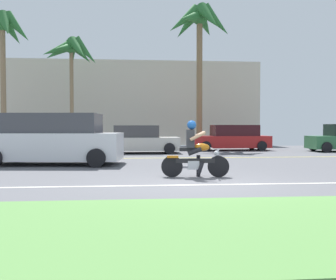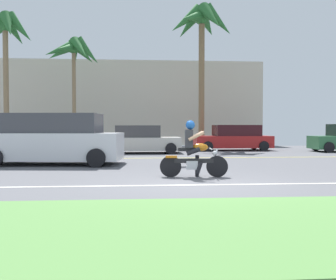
{
  "view_description": "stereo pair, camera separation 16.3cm",
  "coord_description": "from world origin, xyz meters",
  "px_view_note": "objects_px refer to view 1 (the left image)",
  "views": [
    {
      "loc": [
        -1.56,
        -9.15,
        1.36
      ],
      "look_at": [
        -0.32,
        4.39,
        0.9
      ],
      "focal_mm": 41.42,
      "sensor_mm": 36.0,
      "label": 1
    },
    {
      "loc": [
        -1.4,
        -9.16,
        1.36
      ],
      "look_at": [
        -0.32,
        4.39,
        0.9
      ],
      "focal_mm": 41.42,
      "sensor_mm": 36.0,
      "label": 2
    }
  ],
  "objects_px": {
    "parked_car_1": "(140,140)",
    "palm_tree_1": "(71,53)",
    "parked_car_2": "(231,138)",
    "palm_tree_2": "(199,27)",
    "motorcyclist": "(195,153)",
    "suv_nearby": "(52,140)",
    "parked_car_0": "(42,138)",
    "palm_tree_0": "(3,34)"
  },
  "relations": [
    {
      "from": "suv_nearby",
      "to": "parked_car_0",
      "type": "relative_size",
      "value": 1.33
    },
    {
      "from": "parked_car_1",
      "to": "palm_tree_0",
      "type": "xyz_separation_m",
      "value": [
        -8.06,
        3.94,
        6.21
      ]
    },
    {
      "from": "palm_tree_2",
      "to": "motorcyclist",
      "type": "bearing_deg",
      "value": -100.17
    },
    {
      "from": "palm_tree_2",
      "to": "palm_tree_1",
      "type": "bearing_deg",
      "value": 176.36
    },
    {
      "from": "palm_tree_0",
      "to": "palm_tree_2",
      "type": "distance_m",
      "value": 11.9
    },
    {
      "from": "motorcyclist",
      "to": "palm_tree_0",
      "type": "height_order",
      "value": "palm_tree_0"
    },
    {
      "from": "parked_car_2",
      "to": "palm_tree_2",
      "type": "relative_size",
      "value": 0.5
    },
    {
      "from": "motorcyclist",
      "to": "palm_tree_1",
      "type": "relative_size",
      "value": 0.26
    },
    {
      "from": "parked_car_1",
      "to": "palm_tree_0",
      "type": "height_order",
      "value": "palm_tree_0"
    },
    {
      "from": "suv_nearby",
      "to": "parked_car_1",
      "type": "xyz_separation_m",
      "value": [
        3.25,
        5.91,
        -0.22
      ]
    },
    {
      "from": "parked_car_2",
      "to": "suv_nearby",
      "type": "bearing_deg",
      "value": -137.61
    },
    {
      "from": "motorcyclist",
      "to": "palm_tree_1",
      "type": "distance_m",
      "value": 16.41
    },
    {
      "from": "motorcyclist",
      "to": "parked_car_2",
      "type": "bearing_deg",
      "value": 70.95
    },
    {
      "from": "parked_car_1",
      "to": "palm_tree_2",
      "type": "relative_size",
      "value": 0.43
    },
    {
      "from": "motorcyclist",
      "to": "palm_tree_0",
      "type": "xyz_separation_m",
      "value": [
        -9.36,
        13.8,
        6.24
      ]
    },
    {
      "from": "motorcyclist",
      "to": "palm_tree_2",
      "type": "distance_m",
      "value": 15.86
    },
    {
      "from": "suv_nearby",
      "to": "parked_car_2",
      "type": "bearing_deg",
      "value": 42.39
    },
    {
      "from": "motorcyclist",
      "to": "palm_tree_1",
      "type": "height_order",
      "value": "palm_tree_1"
    },
    {
      "from": "palm_tree_0",
      "to": "motorcyclist",
      "type": "bearing_deg",
      "value": -55.84
    },
    {
      "from": "parked_car_2",
      "to": "palm_tree_1",
      "type": "distance_m",
      "value": 11.27
    },
    {
      "from": "parked_car_0",
      "to": "palm_tree_2",
      "type": "xyz_separation_m",
      "value": [
        8.89,
        3.78,
        6.89
      ]
    },
    {
      "from": "motorcyclist",
      "to": "suv_nearby",
      "type": "distance_m",
      "value": 6.04
    },
    {
      "from": "parked_car_0",
      "to": "motorcyclist",
      "type": "bearing_deg",
      "value": -58.06
    },
    {
      "from": "suv_nearby",
      "to": "palm_tree_2",
      "type": "height_order",
      "value": "palm_tree_2"
    },
    {
      "from": "parked_car_0",
      "to": "palm_tree_1",
      "type": "height_order",
      "value": "palm_tree_1"
    },
    {
      "from": "motorcyclist",
      "to": "suv_nearby",
      "type": "xyz_separation_m",
      "value": [
        -4.56,
        3.95,
        0.25
      ]
    },
    {
      "from": "parked_car_1",
      "to": "motorcyclist",
      "type": "bearing_deg",
      "value": -82.45
    },
    {
      "from": "parked_car_2",
      "to": "parked_car_1",
      "type": "bearing_deg",
      "value": -159.75
    },
    {
      "from": "suv_nearby",
      "to": "parked_car_1",
      "type": "distance_m",
      "value": 6.75
    },
    {
      "from": "suv_nearby",
      "to": "parked_car_0",
      "type": "xyz_separation_m",
      "value": [
        -1.81,
        6.28,
        -0.13
      ]
    },
    {
      "from": "motorcyclist",
      "to": "parked_car_1",
      "type": "height_order",
      "value": "motorcyclist"
    },
    {
      "from": "palm_tree_0",
      "to": "palm_tree_1",
      "type": "xyz_separation_m",
      "value": [
        3.87,
        0.72,
        -0.91
      ]
    },
    {
      "from": "parked_car_1",
      "to": "palm_tree_1",
      "type": "height_order",
      "value": "palm_tree_1"
    },
    {
      "from": "parked_car_1",
      "to": "palm_tree_2",
      "type": "xyz_separation_m",
      "value": [
        3.82,
        4.15,
        6.98
      ]
    },
    {
      "from": "suv_nearby",
      "to": "palm_tree_1",
      "type": "distance_m",
      "value": 11.76
    },
    {
      "from": "parked_car_0",
      "to": "palm_tree_2",
      "type": "distance_m",
      "value": 11.86
    },
    {
      "from": "palm_tree_2",
      "to": "parked_car_1",
      "type": "bearing_deg",
      "value": -132.61
    },
    {
      "from": "motorcyclist",
      "to": "palm_tree_2",
      "type": "height_order",
      "value": "palm_tree_2"
    },
    {
      "from": "motorcyclist",
      "to": "parked_car_0",
      "type": "relative_size",
      "value": 0.48
    },
    {
      "from": "suv_nearby",
      "to": "parked_car_0",
      "type": "bearing_deg",
      "value": 106.12
    },
    {
      "from": "parked_car_0",
      "to": "parked_car_2",
      "type": "relative_size",
      "value": 0.85
    },
    {
      "from": "parked_car_1",
      "to": "palm_tree_2",
      "type": "bearing_deg",
      "value": 47.39
    }
  ]
}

